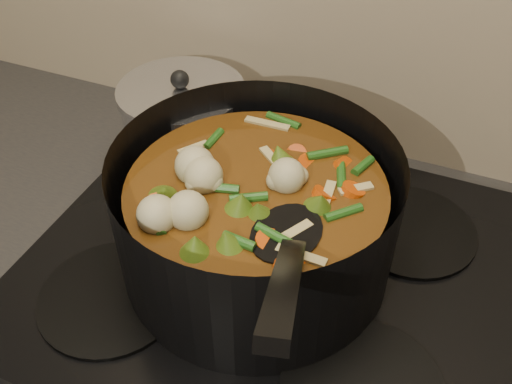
% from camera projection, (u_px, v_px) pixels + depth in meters
% --- Properties ---
extents(stovetop, '(0.62, 0.54, 0.03)m').
position_uv_depth(stovetop, '(269.00, 267.00, 0.76)').
color(stovetop, black).
rests_on(stovetop, counter).
extents(stockpot, '(0.36, 0.45, 0.25)m').
position_uv_depth(stockpot, '(256.00, 217.00, 0.70)').
color(stockpot, black).
rests_on(stockpot, stovetop).
extents(saucepan, '(0.19, 0.19, 0.16)m').
position_uv_depth(saucepan, '(184.00, 123.00, 0.88)').
color(saucepan, silver).
rests_on(saucepan, stovetop).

